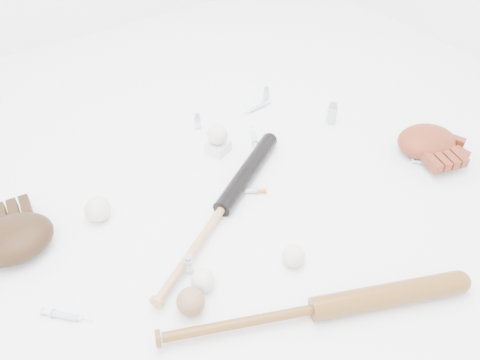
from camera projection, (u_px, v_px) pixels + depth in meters
bat_dark at (222, 208)px, 1.50m from camera, size 0.74×0.47×0.06m
bat_wood at (315, 309)px, 1.22m from camera, size 0.84×0.40×0.06m
glove_dark at (13, 239)px, 1.38m from camera, size 0.30×0.30×0.10m
glove_tan at (427, 141)px, 1.73m from camera, size 0.32×0.32×0.09m
trading_card at (0, 216)px, 1.51m from camera, size 0.08×0.10×0.01m
pedestal at (218, 147)px, 1.74m from camera, size 0.10×0.10×0.04m
baseball_on_pedestal at (217, 134)px, 1.70m from camera, size 0.08×0.08×0.08m
baseball_left at (203, 280)px, 1.29m from camera, size 0.07×0.07×0.07m
baseball_upper at (98, 209)px, 1.48m from camera, size 0.08×0.08×0.08m
baseball_mid at (294, 256)px, 1.35m from camera, size 0.07×0.07×0.07m
baseball_aged at (191, 301)px, 1.23m from camera, size 0.08×0.08×0.08m
syringe_0 at (65, 316)px, 1.24m from camera, size 0.13×0.13×0.02m
syringe_1 at (246, 191)px, 1.59m from camera, size 0.15×0.11×0.02m
syringe_2 at (254, 138)px, 1.80m from camera, size 0.10×0.16×0.02m
syringe_3 at (429, 163)px, 1.69m from camera, size 0.11×0.12×0.02m
syringe_4 at (257, 107)px, 1.96m from camera, size 0.16×0.04×0.02m
vial_0 at (198, 121)px, 1.84m from camera, size 0.03×0.03×0.07m
vial_1 at (266, 95)px, 1.98m from camera, size 0.03×0.03×0.07m
vial_2 at (213, 142)px, 1.74m from camera, size 0.03×0.03×0.08m
vial_3 at (332, 113)px, 1.86m from camera, size 0.04×0.04×0.09m
vial_4 at (189, 264)px, 1.33m from camera, size 0.03×0.03×0.07m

